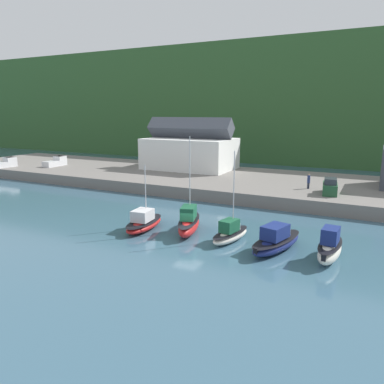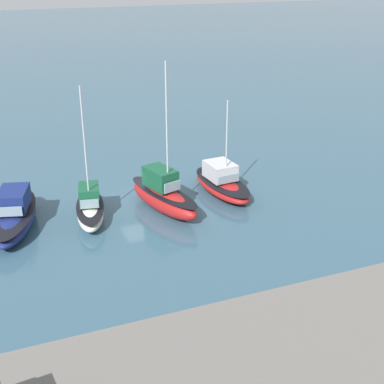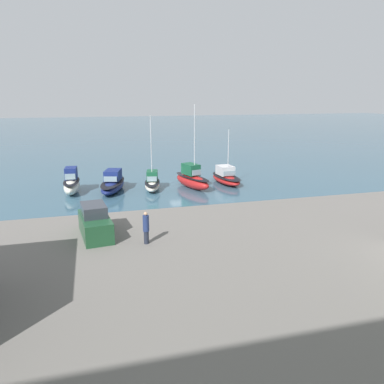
% 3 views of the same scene
% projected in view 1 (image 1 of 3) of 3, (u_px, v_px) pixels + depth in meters
% --- Properties ---
extents(ground_plane, '(320.00, 320.00, 0.00)m').
position_uv_depth(ground_plane, '(188.00, 240.00, 36.95)').
color(ground_plane, '#385B70').
extents(hillside_backdrop, '(240.00, 50.92, 29.08)m').
position_uv_depth(hillside_backdrop, '(320.00, 104.00, 105.50)').
color(hillside_backdrop, '#335B2D').
rests_on(hillside_backdrop, ground_plane).
extents(quay_promenade, '(129.81, 23.54, 1.74)m').
position_uv_depth(quay_promenade, '(265.00, 185.00, 60.42)').
color(quay_promenade, slate).
rests_on(quay_promenade, ground_plane).
extents(harbor_clubhouse, '(16.63, 10.75, 9.69)m').
position_uv_depth(harbor_clubhouse, '(190.00, 151.00, 71.17)').
color(harbor_clubhouse, white).
rests_on(harbor_clubhouse, quay_promenade).
extents(moored_boat_0, '(3.02, 6.67, 6.94)m').
position_uv_depth(moored_boat_0, '(144.00, 222.00, 40.17)').
color(moored_boat_0, red).
rests_on(moored_boat_0, ground_plane).
extents(moored_boat_1, '(3.84, 7.10, 10.03)m').
position_uv_depth(moored_boat_1, '(189.00, 223.00, 39.05)').
color(moored_boat_1, red).
rests_on(moored_boat_1, ground_plane).
extents(moored_boat_2, '(2.83, 5.87, 8.84)m').
position_uv_depth(moored_boat_2, '(230.00, 233.00, 36.52)').
color(moored_boat_2, white).
rests_on(moored_boat_2, ground_plane).
extents(moored_boat_3, '(4.24, 7.81, 2.47)m').
position_uv_depth(moored_boat_3, '(276.00, 241.00, 34.09)').
color(moored_boat_3, navy).
rests_on(moored_boat_3, ground_plane).
extents(moored_boat_4, '(2.10, 5.78, 2.97)m').
position_uv_depth(moored_boat_4, '(330.00, 248.00, 31.77)').
color(moored_boat_4, white).
rests_on(moored_boat_4, ground_plane).
extents(parked_car_0, '(2.31, 4.39, 2.16)m').
position_uv_depth(parked_car_0, '(330.00, 187.00, 49.52)').
color(parked_car_0, '#1E4C2D').
rests_on(parked_car_0, quay_promenade).
extents(pickup_truck_0, '(2.59, 4.95, 1.90)m').
position_uv_depth(pickup_truck_0, '(5.00, 163.00, 73.42)').
color(pickup_truck_0, silver).
rests_on(pickup_truck_0, quay_promenade).
extents(pickup_truck_1, '(2.13, 4.80, 1.90)m').
position_uv_depth(pickup_truck_1, '(56.00, 162.00, 75.21)').
color(pickup_truck_1, silver).
rests_on(pickup_truck_1, quay_promenade).
extents(person_on_quay, '(0.40, 0.40, 2.14)m').
position_uv_depth(person_on_quay, '(309.00, 181.00, 52.84)').
color(person_on_quay, '#232838').
rests_on(person_on_quay, quay_promenade).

